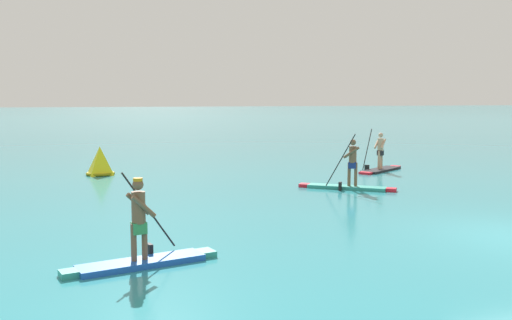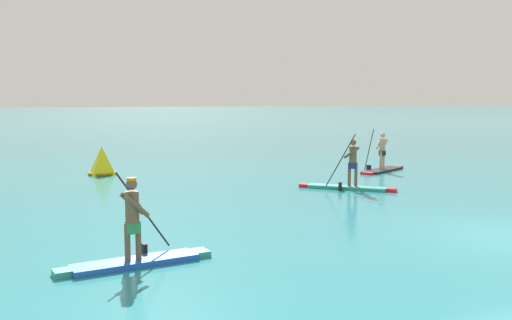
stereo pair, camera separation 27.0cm
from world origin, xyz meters
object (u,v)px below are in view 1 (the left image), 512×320
at_px(paddleboarder_mid_center, 348,179).
at_px(race_marker_buoy, 100,162).
at_px(paddleboarder_far_right, 380,163).
at_px(paddleboarder_near_left, 141,247).

xyz_separation_m(paddleboarder_mid_center, race_marker_buoy, (-8.06, 6.62, 0.15)).
relative_size(paddleboarder_mid_center, paddleboarder_far_right, 0.99).
xyz_separation_m(paddleboarder_far_right, race_marker_buoy, (-11.78, 2.49, 0.18)).
height_order(paddleboarder_mid_center, race_marker_buoy, paddleboarder_mid_center).
xyz_separation_m(paddleboarder_near_left, paddleboarder_mid_center, (8.03, 7.09, 0.01)).
distance_m(paddleboarder_far_right, race_marker_buoy, 12.04).
distance_m(paddleboarder_mid_center, paddleboarder_far_right, 5.56).
height_order(paddleboarder_far_right, race_marker_buoy, paddleboarder_far_right).
bearing_deg(paddleboarder_mid_center, paddleboarder_far_right, -93.69).
bearing_deg(paddleboarder_near_left, paddleboarder_far_right, 31.07).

